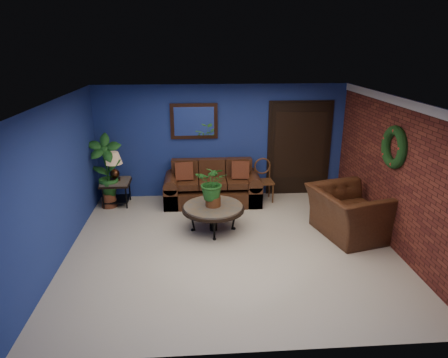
{
  "coord_description": "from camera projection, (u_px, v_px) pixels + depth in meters",
  "views": [
    {
      "loc": [
        -0.57,
        -6.11,
        3.34
      ],
      "look_at": [
        -0.09,
        0.55,
        1.04
      ],
      "focal_mm": 32.0,
      "sensor_mm": 36.0,
      "label": 1
    }
  ],
  "objects": [
    {
      "name": "wreath",
      "position": [
        394.0,
        147.0,
        6.57
      ],
      "size": [
        0.16,
        0.72,
        0.72
      ],
      "primitive_type": "torus",
      "rotation": [
        0.0,
        1.57,
        0.0
      ],
      "color": "black",
      "rests_on": "wall_right_brick"
    },
    {
      "name": "wall_back",
      "position": [
        222.0,
        142.0,
        8.84
      ],
      "size": [
        5.5,
        0.04,
        2.5
      ],
      "primitive_type": "cube",
      "color": "navy",
      "rests_on": "ground"
    },
    {
      "name": "wall_right_brick",
      "position": [
        395.0,
        174.0,
        6.67
      ],
      "size": [
        0.04,
        5.0,
        2.5
      ],
      "primitive_type": "cube",
      "color": "maroon",
      "rests_on": "ground"
    },
    {
      "name": "tall_plant",
      "position": [
        106.0,
        169.0,
        8.29
      ],
      "size": [
        0.73,
        0.53,
        1.57
      ],
      "color": "brown",
      "rests_on": "ground"
    },
    {
      "name": "coffee_table",
      "position": [
        213.0,
        209.0,
        7.34
      ],
      "size": [
        1.15,
        1.15,
        0.49
      ],
      "rotation": [
        0.0,
        0.0,
        -0.37
      ],
      "color": "#544F49",
      "rests_on": "ground"
    },
    {
      "name": "side_chair",
      "position": [
        263.0,
        177.0,
        8.78
      ],
      "size": [
        0.42,
        0.42,
        0.93
      ],
      "rotation": [
        0.0,
        0.0,
        0.07
      ],
      "color": "brown",
      "rests_on": "ground"
    },
    {
      "name": "floor",
      "position": [
        231.0,
        246.0,
        6.89
      ],
      "size": [
        5.5,
        5.5,
        0.0
      ],
      "primitive_type": "plane",
      "color": "beige",
      "rests_on": "ground"
    },
    {
      "name": "sofa",
      "position": [
        212.0,
        188.0,
        8.74
      ],
      "size": [
        2.07,
        0.89,
        0.93
      ],
      "color": "#472514",
      "rests_on": "ground"
    },
    {
      "name": "wall_left",
      "position": [
        59.0,
        182.0,
        6.3
      ],
      "size": [
        0.04,
        5.0,
        2.5
      ],
      "primitive_type": "cube",
      "color": "navy",
      "rests_on": "ground"
    },
    {
      "name": "closet_door",
      "position": [
        299.0,
        149.0,
        9.0
      ],
      "size": [
        1.44,
        0.06,
        2.18
      ],
      "primitive_type": "cube",
      "color": "black",
      "rests_on": "wall_back"
    },
    {
      "name": "wall_mirror",
      "position": [
        194.0,
        121.0,
        8.61
      ],
      "size": [
        1.02,
        0.06,
        0.77
      ],
      "primitive_type": "cube",
      "color": "#462515",
      "rests_on": "wall_back"
    },
    {
      "name": "end_table",
      "position": [
        116.0,
        186.0,
        8.53
      ],
      "size": [
        0.6,
        0.6,
        0.55
      ],
      "color": "#544F49",
      "rests_on": "ground"
    },
    {
      "name": "ceiling",
      "position": [
        232.0,
        100.0,
        6.08
      ],
      "size": [
        5.5,
        5.0,
        0.02
      ],
      "primitive_type": "cube",
      "color": "silver",
      "rests_on": "wall_back"
    },
    {
      "name": "armchair",
      "position": [
        349.0,
        213.0,
        7.17
      ],
      "size": [
        1.45,
        1.58,
        0.86
      ],
      "primitive_type": "imported",
      "rotation": [
        0.0,
        0.0,
        1.82
      ],
      "color": "#472514",
      "rests_on": "ground"
    },
    {
      "name": "floor_plant",
      "position": [
        347.0,
        201.0,
        7.81
      ],
      "size": [
        0.34,
        0.28,
        0.76
      ],
      "color": "#5E3117",
      "rests_on": "ground"
    },
    {
      "name": "table_lamp",
      "position": [
        114.0,
        163.0,
        8.36
      ],
      "size": [
        0.36,
        0.36,
        0.6
      ],
      "color": "#462515",
      "rests_on": "end_table"
    },
    {
      "name": "coffee_plant",
      "position": [
        213.0,
        184.0,
        7.18
      ],
      "size": [
        0.73,
        0.68,
        0.78
      ],
      "color": "#5E3117",
      "rests_on": "coffee_table"
    },
    {
      "name": "crown_molding",
      "position": [
        404.0,
        103.0,
        6.29
      ],
      "size": [
        0.03,
        5.0,
        0.14
      ],
      "primitive_type": "cube",
      "color": "white",
      "rests_on": "wall_right_brick"
    }
  ]
}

